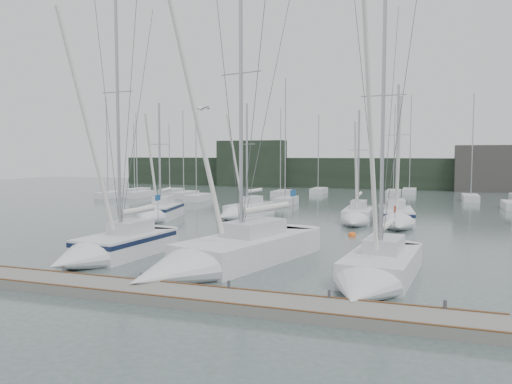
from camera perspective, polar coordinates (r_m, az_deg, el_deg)
ground at (r=24.56m, az=-3.86°, el=-9.04°), size 160.00×160.00×0.00m
dock at (r=20.15m, az=-9.54°, el=-11.51°), size 24.00×2.00×0.40m
far_treeline at (r=84.55m, az=12.82°, el=2.11°), size 90.00×4.00×5.00m
far_building_left at (r=87.09m, az=-0.53°, el=3.27°), size 12.00×3.00×8.00m
far_building_right at (r=82.45m, az=25.21°, el=2.44°), size 10.00×3.00×7.00m
mast_forest at (r=64.86m, az=13.12°, el=-0.35°), size 61.01×27.76×14.16m
sailboat_near_left at (r=27.97m, az=-16.77°, el=-6.29°), size 3.62×8.99×15.29m
sailboat_near_center at (r=24.61m, az=-4.73°, el=-7.56°), size 6.89×12.94×16.72m
sailboat_near_right at (r=22.20m, az=13.28°, el=-9.19°), size 3.68×9.57×14.04m
sailboat_mid_a at (r=43.68m, az=-11.27°, el=-2.41°), size 4.07×8.20×10.89m
sailboat_mid_b at (r=44.45m, az=-1.72°, el=-2.29°), size 3.57×7.92×10.96m
sailboat_mid_c at (r=41.40m, az=11.41°, el=-2.88°), size 2.48×7.05×9.97m
sailboat_mid_d at (r=40.97m, az=15.76°, el=-2.92°), size 3.56×9.00×12.09m
buoy_a at (r=34.63m, az=-1.79°, el=-5.09°), size 0.58×0.58×0.58m
buoy_b at (r=35.45m, az=10.93°, el=-4.95°), size 0.58×0.58×0.58m
buoy_c at (r=37.20m, az=-10.24°, el=-4.50°), size 0.53×0.53×0.53m
seagull at (r=24.29m, az=-6.35°, el=9.48°), size 1.05×0.52×0.21m
buoy_d at (r=36.35m, az=2.81°, el=-4.64°), size 0.62×0.62×0.62m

